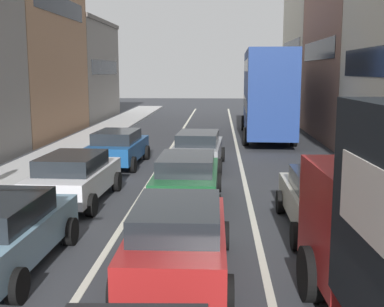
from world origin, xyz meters
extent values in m
cube|color=#B8B8B8|center=(-6.70, 20.00, 0.07)|extent=(2.60, 64.00, 0.14)
cube|color=silver|center=(-1.70, 20.00, 0.01)|extent=(0.16, 60.00, 0.01)
cube|color=silver|center=(1.70, 20.00, 0.01)|extent=(0.16, 60.00, 0.01)
cube|color=#9E7556|center=(-12.00, 27.50, 6.95)|extent=(7.00, 10.90, 13.91)
cube|color=black|center=(-8.48, 27.50, 7.65)|extent=(0.02, 8.80, 1.10)
cube|color=gray|center=(-12.00, 38.50, 3.82)|extent=(7.00, 10.90, 7.64)
cube|color=black|center=(-8.48, 38.50, 4.20)|extent=(0.02, 8.80, 1.10)
cube|color=#66605B|center=(-12.00, 38.50, 7.79)|extent=(7.20, 10.90, 0.30)
cube|color=beige|center=(9.90, 38.50, 5.21)|extent=(7.00, 10.90, 10.42)
cube|color=black|center=(6.38, 38.50, 5.73)|extent=(0.02, 8.80, 1.10)
cube|color=#936B5B|center=(9.90, 27.50, 4.64)|extent=(7.00, 10.90, 9.27)
cube|color=black|center=(6.38, 27.50, 5.10)|extent=(0.02, 8.80, 1.10)
cube|color=black|center=(6.39, 16.50, 4.26)|extent=(0.02, 8.80, 1.10)
cube|color=black|center=(3.51, 7.39, 1.81)|extent=(2.02, 0.12, 0.70)
cylinder|color=black|center=(2.37, 6.20, 0.48)|extent=(0.34, 0.97, 0.96)
cube|color=#A51E1E|center=(-0.01, 7.14, 0.67)|extent=(1.84, 4.32, 0.70)
cube|color=#1E2328|center=(0.00, 6.94, 1.23)|extent=(1.61, 2.42, 0.52)
cylinder|color=black|center=(-0.94, 8.59, 0.32)|extent=(0.23, 0.64, 0.64)
cylinder|color=black|center=(0.90, 8.61, 0.32)|extent=(0.23, 0.64, 0.64)
cylinder|color=black|center=(-0.91, 5.67, 0.32)|extent=(0.23, 0.64, 0.64)
cylinder|color=black|center=(0.93, 5.69, 0.32)|extent=(0.23, 0.64, 0.64)
cube|color=#759EB7|center=(-3.54, 7.26, 0.67)|extent=(1.86, 4.33, 0.70)
cylinder|color=black|center=(-2.60, 8.71, 0.32)|extent=(0.23, 0.64, 0.64)
cylinder|color=black|center=(-2.64, 5.79, 0.32)|extent=(0.23, 0.64, 0.64)
cube|color=#19592D|center=(-0.18, 12.52, 0.67)|extent=(1.83, 4.31, 0.70)
cube|color=#1E2328|center=(-0.18, 12.32, 1.23)|extent=(1.60, 2.42, 0.52)
cylinder|color=black|center=(-1.09, 13.99, 0.32)|extent=(0.22, 0.64, 0.64)
cylinder|color=black|center=(0.75, 13.98, 0.32)|extent=(0.22, 0.64, 0.64)
cylinder|color=black|center=(-1.11, 11.07, 0.32)|extent=(0.22, 0.64, 0.64)
cylinder|color=black|center=(0.73, 11.05, 0.32)|extent=(0.22, 0.64, 0.64)
cube|color=silver|center=(-3.57, 12.46, 0.67)|extent=(1.95, 4.36, 0.70)
cube|color=#1E2328|center=(-3.58, 12.26, 1.23)|extent=(1.67, 2.46, 0.52)
cylinder|color=black|center=(-4.44, 13.95, 0.32)|extent=(0.24, 0.65, 0.64)
cylinder|color=black|center=(-2.60, 13.89, 0.32)|extent=(0.24, 0.65, 0.64)
cylinder|color=black|center=(-4.54, 11.03, 0.32)|extent=(0.24, 0.65, 0.64)
cylinder|color=black|center=(-2.70, 10.96, 0.32)|extent=(0.24, 0.65, 0.64)
cube|color=gray|center=(-0.07, 18.10, 0.67)|extent=(1.99, 4.38, 0.70)
cube|color=#1E2328|center=(-0.08, 17.90, 1.23)|extent=(1.69, 2.48, 0.52)
cylinder|color=black|center=(-0.93, 19.60, 0.32)|extent=(0.25, 0.65, 0.64)
cylinder|color=black|center=(0.91, 19.52, 0.32)|extent=(0.25, 0.65, 0.64)
cylinder|color=black|center=(-1.06, 16.68, 0.32)|extent=(0.25, 0.65, 0.64)
cylinder|color=black|center=(0.78, 16.60, 0.32)|extent=(0.25, 0.65, 0.64)
cube|color=#194C8C|center=(-3.44, 18.38, 0.67)|extent=(1.97, 4.37, 0.70)
cube|color=#1E2328|center=(-3.45, 18.18, 1.23)|extent=(1.68, 2.47, 0.52)
cylinder|color=black|center=(-4.31, 19.88, 0.32)|extent=(0.24, 0.65, 0.64)
cylinder|color=black|center=(-2.47, 19.81, 0.32)|extent=(0.24, 0.65, 0.64)
cylinder|color=black|center=(-4.42, 16.96, 0.32)|extent=(0.24, 0.65, 0.64)
cylinder|color=black|center=(-2.58, 16.88, 0.32)|extent=(0.24, 0.65, 0.64)
cube|color=beige|center=(3.43, 10.12, 0.67)|extent=(1.81, 4.30, 0.70)
cube|color=#1E2328|center=(3.43, 9.92, 1.23)|extent=(1.59, 2.41, 0.52)
cylinder|color=black|center=(2.51, 11.58, 0.32)|extent=(0.22, 0.64, 0.64)
cylinder|color=black|center=(4.35, 11.58, 0.32)|extent=(0.22, 0.64, 0.64)
cylinder|color=black|center=(2.50, 8.66, 0.32)|extent=(0.22, 0.64, 0.64)
cylinder|color=black|center=(4.34, 8.66, 0.32)|extent=(0.22, 0.64, 0.64)
cube|color=navy|center=(3.54, 27.30, 1.70)|extent=(2.82, 10.57, 2.40)
cube|color=black|center=(3.54, 27.30, 2.06)|extent=(2.83, 9.94, 0.70)
cube|color=navy|center=(3.54, 27.30, 3.98)|extent=(2.82, 10.57, 2.16)
cube|color=black|center=(3.54, 27.30, 4.22)|extent=(2.83, 9.94, 0.64)
cylinder|color=black|center=(2.40, 31.12, 0.50)|extent=(0.33, 1.01, 1.00)
cylinder|color=black|center=(4.90, 31.04, 0.50)|extent=(0.33, 1.01, 1.00)
cylinder|color=black|center=(2.19, 24.19, 0.50)|extent=(0.33, 1.01, 1.00)
cylinder|color=black|center=(4.69, 24.12, 0.50)|extent=(0.33, 1.01, 1.00)
camera|label=1|loc=(0.77, -2.02, 3.94)|focal=46.60mm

